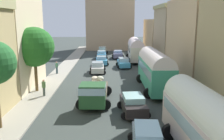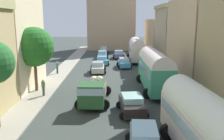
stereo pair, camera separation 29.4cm
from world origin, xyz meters
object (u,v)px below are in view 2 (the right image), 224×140
Objects in this scene: car_0 at (98,67)px; car_3 at (104,50)px; car_2 at (102,55)px; car_7 at (119,54)px; car_6 at (124,63)px; parked_bus_2 at (136,49)px; parked_bus_0 at (206,126)px; car_1 at (102,60)px; car_5 at (132,104)px; cargo_truck_0 at (94,91)px; pedestrian_1 at (57,67)px; parked_bus_1 at (155,68)px; pedestrian_0 at (43,87)px.

car_3 reaches higher than car_0.
car_2 and car_7 have the same top height.
parked_bus_2 is at bearing 66.53° from car_6.
car_3 is (0.27, 19.52, 0.03)m from car_0.
car_2 is (-6.39, 35.64, -1.33)m from parked_bus_0.
car_1 is 0.95× the size of car_5.
car_7 is at bearing 83.34° from cargo_truck_0.
car_7 is 2.18× the size of pedestrian_1.
cargo_truck_0 is at bearing 144.91° from car_5.
car_3 is 1.07× the size of car_5.
parked_bus_2 is 25.52m from car_5.
pedestrian_1 is at bearing -121.66° from car_7.
parked_bus_0 is 26.76m from car_6.
car_3 reaches higher than car_1.
car_3 is at bearing 102.39° from parked_bus_1.
pedestrian_1 is (-12.02, 7.64, -1.33)m from parked_bus_1.
car_7 is (-3.04, 3.68, -1.51)m from parked_bus_2.
parked_bus_2 reaches higher than car_0.
parked_bus_1 reaches higher than pedestrian_1.
cargo_truck_0 is 1.63× the size of car_6.
car_5 is at bearing 113.68° from parked_bus_0.
parked_bus_1 is at bearing -77.61° from car_3.
car_3 is at bearing 90.39° from car_1.
cargo_truck_0 reaches higher than car_6.
car_2 is (-0.15, 6.73, 0.03)m from car_1.
parked_bus_2 is 23.89m from cargo_truck_0.
cargo_truck_0 is 17.63m from car_6.
car_5 is at bearing -96.67° from parked_bus_2.
pedestrian_1 is (-8.96, -14.53, 0.23)m from car_7.
pedestrian_1 is at bearing 119.42° from parked_bus_0.
car_3 reaches higher than car_5.
parked_bus_0 is 16.14m from pedestrian_0.
car_7 is at bearing 95.06° from parked_bus_0.
parked_bus_1 is 18.49m from parked_bus_2.
car_0 is at bearing 106.27° from parked_bus_0.
car_2 reaches higher than car_5.
car_2 reaches higher than car_1.
car_5 is (3.22, -35.02, -0.04)m from car_3.
parked_bus_1 reaches higher than car_7.
parked_bus_1 is 1.03× the size of parked_bus_2.
car_7 is (-0.52, 9.49, 0.02)m from car_6.
parked_bus_1 is (-0.13, 13.91, 0.24)m from parked_bus_0.
car_6 reaches higher than car_1.
cargo_truck_0 is at bearing -89.97° from car_3.
pedestrian_0 is at bearing -112.96° from car_0.
pedestrian_1 is (-5.56, -1.05, 0.24)m from car_0.
pedestrian_0 is (-4.73, -11.16, 0.22)m from car_0.
parked_bus_1 is 22.44m from car_7.
pedestrian_0 reaches higher than car_7.
car_2 is 0.92× the size of car_6.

